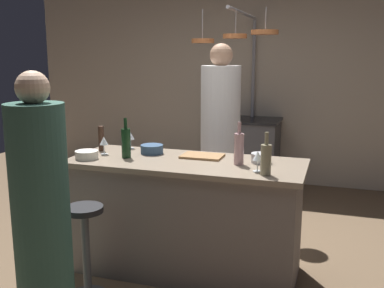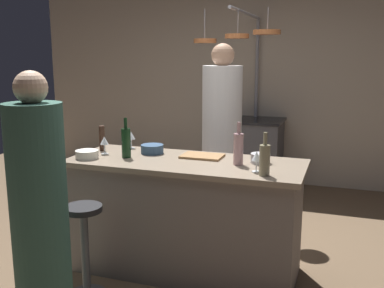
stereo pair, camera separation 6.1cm
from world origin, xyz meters
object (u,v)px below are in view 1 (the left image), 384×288
at_px(wine_bottle_rose, 239,148).
at_px(wine_bottle_red, 126,142).
at_px(bar_stool_left, 86,248).
at_px(wine_glass_by_chef, 130,137).
at_px(cutting_board, 202,156).
at_px(mixing_bowl_steel, 261,158).
at_px(wine_glass_near_right_guest, 104,142).
at_px(mixing_bowl_blue, 152,149).
at_px(pepper_mill, 101,138).
at_px(guest_left, 41,216).
at_px(wine_glass_near_left_guest, 258,157).
at_px(mixing_bowl_ceramic, 87,155).
at_px(stove_range, 248,153).
at_px(chef, 220,145).
at_px(wine_bottle_white, 266,159).

distance_m(wine_bottle_rose, wine_bottle_red, 0.88).
height_order(bar_stool_left, wine_glass_by_chef, wine_glass_by_chef).
height_order(cutting_board, mixing_bowl_steel, mixing_bowl_steel).
bearing_deg(wine_bottle_red, wine_bottle_rose, 4.08).
distance_m(cutting_board, wine_glass_near_right_guest, 0.80).
xyz_separation_m(wine_bottle_red, mixing_bowl_blue, (0.13, 0.20, -0.09)).
bearing_deg(pepper_mill, wine_glass_by_chef, 39.44).
xyz_separation_m(guest_left, pepper_mill, (-0.23, 1.12, 0.26)).
relative_size(guest_left, wine_glass_near_left_guest, 11.00).
xyz_separation_m(wine_bottle_rose, wine_glass_by_chef, (-1.00, 0.26, -0.02)).
bearing_deg(wine_bottle_rose, mixing_bowl_ceramic, -170.52).
height_order(wine_glass_near_left_guest, mixing_bowl_ceramic, wine_glass_near_left_guest).
height_order(stove_range, cutting_board, cutting_board).
bearing_deg(wine_glass_by_chef, chef, 50.17).
xyz_separation_m(cutting_board, wine_bottle_white, (0.56, -0.38, 0.10)).
distance_m(wine_bottle_rose, wine_glass_near_right_guest, 1.11).
relative_size(bar_stool_left, wine_bottle_red, 2.16).
height_order(wine_glass_by_chef, mixing_bowl_blue, wine_glass_by_chef).
relative_size(mixing_bowl_steel, mixing_bowl_blue, 0.79).
xyz_separation_m(bar_stool_left, cutting_board, (0.61, 0.77, 0.53)).
height_order(wine_glass_by_chef, mixing_bowl_ceramic, wine_glass_by_chef).
xyz_separation_m(pepper_mill, mixing_bowl_blue, (0.44, 0.03, -0.07)).
relative_size(wine_glass_near_left_guest, mixing_bowl_ceramic, 0.83).
distance_m(chef, mixing_bowl_steel, 1.05).
bearing_deg(wine_glass_near_right_guest, chef, 54.88).
height_order(guest_left, wine_glass_near_left_guest, guest_left).
bearing_deg(wine_glass_by_chef, pepper_mill, -140.56).
relative_size(cutting_board, wine_bottle_white, 1.10).
xyz_separation_m(wine_glass_by_chef, wine_glass_near_left_guest, (1.17, -0.43, 0.00)).
bearing_deg(bar_stool_left, pepper_mill, 110.21).
bearing_deg(pepper_mill, wine_bottle_rose, -5.04).
relative_size(bar_stool_left, mixing_bowl_steel, 4.67).
height_order(stove_range, mixing_bowl_blue, mixing_bowl_blue).
bearing_deg(wine_bottle_white, cutting_board, 145.97).
distance_m(wine_glass_near_left_guest, mixing_bowl_steel, 0.28).
bearing_deg(cutting_board, bar_stool_left, -128.25).
bearing_deg(mixing_bowl_steel, wine_bottle_white, -75.16).
xyz_separation_m(stove_range, mixing_bowl_ceramic, (-0.75, -2.64, 0.49)).
xyz_separation_m(wine_glass_near_left_guest, mixing_bowl_ceramic, (-1.32, -0.03, -0.07)).
xyz_separation_m(mixing_bowl_steel, mixing_bowl_ceramic, (-1.30, -0.30, -0.00)).
height_order(guest_left, wine_glass_by_chef, guest_left).
height_order(wine_glass_by_chef, wine_glass_near_right_guest, same).
bearing_deg(wine_glass_near_right_guest, stove_range, 74.18).
height_order(wine_bottle_white, mixing_bowl_blue, wine_bottle_white).
bearing_deg(wine_glass_near_left_guest, wine_glass_near_right_guest, 173.11).
height_order(pepper_mill, mixing_bowl_ceramic, pepper_mill).
distance_m(pepper_mill, mixing_bowl_steel, 1.34).
relative_size(wine_bottle_rose, mixing_bowl_ceramic, 1.78).
bearing_deg(wine_bottle_white, stove_range, 103.51).
relative_size(wine_bottle_white, wine_bottle_red, 0.93).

